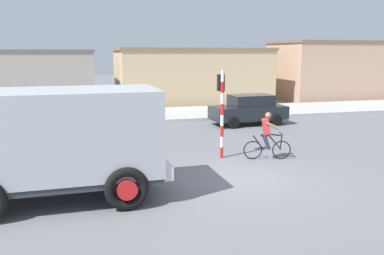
{
  "coord_description": "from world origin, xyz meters",
  "views": [
    {
      "loc": [
        -4.47,
        -11.3,
        3.84
      ],
      "look_at": [
        -0.82,
        2.5,
        1.2
      ],
      "focal_mm": 38.26,
      "sensor_mm": 36.0,
      "label": 1
    }
  ],
  "objects": [
    {
      "name": "sidewalk_far",
      "position": [
        0.0,
        13.1,
        0.08
      ],
      "size": [
        80.0,
        5.0,
        0.16
      ],
      "primitive_type": "cube",
      "color": "#ADADA8",
      "rests_on": "ground"
    },
    {
      "name": "building_corner_right",
      "position": [
        15.99,
        19.42,
        2.37
      ],
      "size": [
        9.69,
        6.33,
        4.72
      ],
      "color": "tan",
      "rests_on": "ground"
    },
    {
      "name": "ground_plane",
      "position": [
        0.0,
        0.0,
        0.0
      ],
      "size": [
        120.0,
        120.0,
        0.0
      ],
      "primitive_type": "plane",
      "color": "slate"
    },
    {
      "name": "traffic_light_pole",
      "position": [
        0.33,
        2.65,
        2.07
      ],
      "size": [
        0.24,
        0.43,
        3.2
      ],
      "color": "red",
      "rests_on": "ground"
    },
    {
      "name": "building_mid_block",
      "position": [
        3.65,
        20.14,
        2.07
      ],
      "size": [
        11.45,
        7.74,
        4.13
      ],
      "color": "#D1B284",
      "rests_on": "ground"
    },
    {
      "name": "building_corner_left",
      "position": [
        -9.42,
        20.15,
        2.01
      ],
      "size": [
        11.59,
        5.51,
        4.0
      ],
      "color": "#9E9389",
      "rests_on": "ground"
    },
    {
      "name": "cyclist",
      "position": [
        1.85,
        1.96,
        0.86
      ],
      "size": [
        1.69,
        0.58,
        1.72
      ],
      "color": "black",
      "rests_on": "ground"
    },
    {
      "name": "car_red_near",
      "position": [
        4.02,
        8.86,
        0.82
      ],
      "size": [
        4.11,
        2.08,
        1.6
      ],
      "color": "#1E2328",
      "rests_on": "ground"
    },
    {
      "name": "truck_foreground",
      "position": [
        -5.18,
        -0.43,
        1.67
      ],
      "size": [
        5.47,
        2.94,
        2.9
      ],
      "color": "#B2B7BC",
      "rests_on": "ground"
    },
    {
      "name": "car_white_mid",
      "position": [
        -5.29,
        8.39,
        0.82
      ],
      "size": [
        4.11,
        2.1,
        1.6
      ],
      "color": "white",
      "rests_on": "ground"
    }
  ]
}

